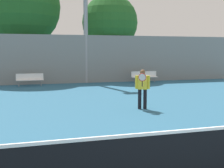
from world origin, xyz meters
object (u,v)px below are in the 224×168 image
at_px(tennis_player, 142,87).
at_px(tree_green_tall, 19,7).
at_px(tree_green_broad, 110,22).
at_px(tennis_net, 206,158).
at_px(light_pole_far_right, 86,9).
at_px(bench_courtside_near, 30,79).
at_px(bench_adjacent_court, 144,76).

xyz_separation_m(tennis_player, tree_green_tall, (-4.37, 14.66, 4.87)).
bearing_deg(tree_green_broad, tennis_net, -102.24).
bearing_deg(light_pole_far_right, tennis_net, -96.04).
xyz_separation_m(tennis_player, tree_green_broad, (2.54, 12.91, 3.68)).
bearing_deg(tree_green_broad, tree_green_tall, 165.79).
xyz_separation_m(tennis_net, light_pole_far_right, (1.90, 17.91, 4.76)).
height_order(tennis_net, light_pole_far_right, light_pole_far_right).
bearing_deg(tree_green_broad, bench_courtside_near, -154.19).
bearing_deg(bench_adjacent_court, tree_green_broad, 118.61).
relative_size(tennis_net, tree_green_tall, 1.15).
bearing_deg(tennis_net, bench_adjacent_court, 70.27).
distance_m(light_pole_far_right, tree_green_broad, 3.23).
bearing_deg(tree_green_tall, tree_green_broad, -14.21).
height_order(tennis_player, light_pole_far_right, light_pole_far_right).
bearing_deg(bench_adjacent_court, bench_courtside_near, -180.00).
distance_m(tennis_net, tennis_player, 7.25).
height_order(tennis_net, tennis_player, tennis_player).
bearing_deg(tennis_net, tennis_player, 75.73).
xyz_separation_m(tennis_net, bench_adjacent_court, (6.03, 16.80, -0.03)).
relative_size(bench_courtside_near, tree_green_broad, 0.26).
distance_m(light_pole_far_right, tree_green_tall, 5.87).
height_order(tennis_player, tree_green_tall, tree_green_tall).
relative_size(tennis_net, tennis_player, 6.53).
relative_size(light_pole_far_right, tree_green_tall, 1.05).
relative_size(tennis_net, bench_adjacent_court, 5.23).
height_order(tree_green_tall, tree_green_broad, tree_green_tall).
bearing_deg(tree_green_tall, bench_adjacent_court, -29.50).
bearing_deg(bench_courtside_near, tennis_net, -82.76).
height_order(tennis_net, bench_adjacent_court, tennis_net).
bearing_deg(tennis_net, light_pole_far_right, 83.96).
relative_size(tree_green_tall, tree_green_broad, 1.32).
bearing_deg(light_pole_far_right, tree_green_tall, 139.95).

